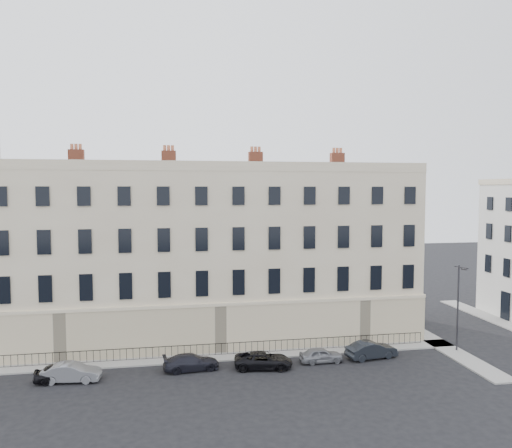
{
  "coord_description": "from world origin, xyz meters",
  "views": [
    {
      "loc": [
        -10.29,
        -34.15,
        13.57
      ],
      "look_at": [
        -2.31,
        10.0,
        10.39
      ],
      "focal_mm": 35.0,
      "sensor_mm": 36.0,
      "label": 1
    }
  ],
  "objects_px": {
    "car_c": "(191,362)",
    "car_e": "(321,355)",
    "car_f": "(371,350)",
    "car_b": "(71,372)",
    "car_a": "(62,372)",
    "car_d": "(263,360)",
    "streetlamp": "(458,304)"
  },
  "relations": [
    {
      "from": "car_c",
      "to": "car_e",
      "type": "distance_m",
      "value": 10.09
    },
    {
      "from": "car_e",
      "to": "car_f",
      "type": "relative_size",
      "value": 0.82
    },
    {
      "from": "car_e",
      "to": "car_c",
      "type": "bearing_deg",
      "value": 88.1
    },
    {
      "from": "car_b",
      "to": "car_f",
      "type": "xyz_separation_m",
      "value": [
        22.76,
        0.81,
        0.02
      ]
    },
    {
      "from": "car_a",
      "to": "car_b",
      "type": "bearing_deg",
      "value": -113.28
    },
    {
      "from": "car_d",
      "to": "streetlamp",
      "type": "xyz_separation_m",
      "value": [
        16.61,
        0.84,
        3.42
      ]
    },
    {
      "from": "car_e",
      "to": "car_d",
      "type": "bearing_deg",
      "value": 94.13
    },
    {
      "from": "car_a",
      "to": "car_d",
      "type": "bearing_deg",
      "value": -96.62
    },
    {
      "from": "car_e",
      "to": "car_f",
      "type": "height_order",
      "value": "car_f"
    },
    {
      "from": "car_f",
      "to": "streetlamp",
      "type": "bearing_deg",
      "value": -97.55
    },
    {
      "from": "car_e",
      "to": "streetlamp",
      "type": "bearing_deg",
      "value": -89.29
    },
    {
      "from": "car_a",
      "to": "car_f",
      "type": "relative_size",
      "value": 0.89
    },
    {
      "from": "car_b",
      "to": "streetlamp",
      "type": "bearing_deg",
      "value": -82.75
    },
    {
      "from": "car_d",
      "to": "streetlamp",
      "type": "relative_size",
      "value": 0.61
    },
    {
      "from": "car_a",
      "to": "car_f",
      "type": "bearing_deg",
      "value": -95.08
    },
    {
      "from": "car_a",
      "to": "car_f",
      "type": "height_order",
      "value": "car_f"
    },
    {
      "from": "car_d",
      "to": "car_e",
      "type": "height_order",
      "value": "car_d"
    },
    {
      "from": "car_c",
      "to": "car_e",
      "type": "height_order",
      "value": "car_c"
    },
    {
      "from": "car_c",
      "to": "streetlamp",
      "type": "relative_size",
      "value": 0.57
    },
    {
      "from": "car_c",
      "to": "streetlamp",
      "type": "height_order",
      "value": "streetlamp"
    },
    {
      "from": "car_b",
      "to": "car_f",
      "type": "bearing_deg",
      "value": -82.66
    },
    {
      "from": "car_d",
      "to": "car_b",
      "type": "bearing_deg",
      "value": 99.67
    },
    {
      "from": "car_b",
      "to": "car_f",
      "type": "height_order",
      "value": "car_f"
    },
    {
      "from": "car_a",
      "to": "car_d",
      "type": "xyz_separation_m",
      "value": [
        14.51,
        -0.02,
        -0.01
      ]
    },
    {
      "from": "car_a",
      "to": "streetlamp",
      "type": "relative_size",
      "value": 0.5
    },
    {
      "from": "car_a",
      "to": "car_e",
      "type": "bearing_deg",
      "value": -95.29
    },
    {
      "from": "car_b",
      "to": "car_d",
      "type": "relative_size",
      "value": 0.91
    },
    {
      "from": "car_a",
      "to": "car_b",
      "type": "xyz_separation_m",
      "value": [
        0.69,
        -0.21,
        0.03
      ]
    },
    {
      "from": "car_b",
      "to": "car_c",
      "type": "bearing_deg",
      "value": -79.61
    },
    {
      "from": "car_b",
      "to": "streetlamp",
      "type": "height_order",
      "value": "streetlamp"
    },
    {
      "from": "car_c",
      "to": "car_f",
      "type": "bearing_deg",
      "value": -95.45
    },
    {
      "from": "streetlamp",
      "to": "car_d",
      "type": "bearing_deg",
      "value": 167.08
    }
  ]
}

